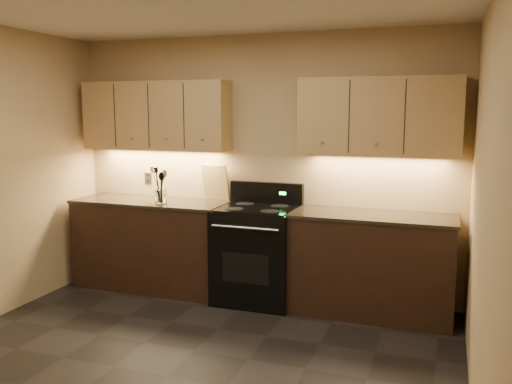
{
  "coord_description": "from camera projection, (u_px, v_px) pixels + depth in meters",
  "views": [
    {
      "loc": [
        1.78,
        -3.16,
        1.86
      ],
      "look_at": [
        0.15,
        1.45,
        1.12
      ],
      "focal_mm": 38.0,
      "sensor_mm": 36.0,
      "label": 1
    }
  ],
  "objects": [
    {
      "name": "floor",
      "position": [
        167.0,
        377.0,
        3.81
      ],
      "size": [
        4.0,
        4.0,
        0.0
      ],
      "primitive_type": "plane",
      "color": "black",
      "rests_on": "ground"
    },
    {
      "name": "wall_back",
      "position": [
        260.0,
        166.0,
        5.48
      ],
      "size": [
        4.0,
        0.04,
        2.6
      ],
      "primitive_type": "cube",
      "color": "tan",
      "rests_on": "ground"
    },
    {
      "name": "wall_right",
      "position": [
        486.0,
        214.0,
        2.96
      ],
      "size": [
        0.04,
        4.0,
        2.6
      ],
      "primitive_type": "cube",
      "color": "tan",
      "rests_on": "ground"
    },
    {
      "name": "counter_left",
      "position": [
        152.0,
        244.0,
        5.69
      ],
      "size": [
        1.62,
        0.62,
        0.93
      ],
      "color": "black",
      "rests_on": "ground"
    },
    {
      "name": "counter_right",
      "position": [
        372.0,
        264.0,
        4.94
      ],
      "size": [
        1.46,
        0.62,
        0.93
      ],
      "color": "black",
      "rests_on": "ground"
    },
    {
      "name": "stove",
      "position": [
        257.0,
        253.0,
        5.28
      ],
      "size": [
        0.76,
        0.68,
        1.14
      ],
      "color": "black",
      "rests_on": "ground"
    },
    {
      "name": "upper_cab_left",
      "position": [
        156.0,
        116.0,
        5.63
      ],
      "size": [
        1.6,
        0.3,
        0.7
      ],
      "primitive_type": "cube",
      "color": "tan",
      "rests_on": "wall_back"
    },
    {
      "name": "upper_cab_right",
      "position": [
        379.0,
        117.0,
        4.88
      ],
      "size": [
        1.44,
        0.3,
        0.7
      ],
      "primitive_type": "cube",
      "color": "tan",
      "rests_on": "wall_back"
    },
    {
      "name": "outlet_plate",
      "position": [
        148.0,
        178.0,
        5.93
      ],
      "size": [
        0.08,
        0.01,
        0.12
      ],
      "primitive_type": "cube",
      "color": "#B2B5BA",
      "rests_on": "wall_back"
    },
    {
      "name": "utensil_crock",
      "position": [
        161.0,
        197.0,
        5.41
      ],
      "size": [
        0.12,
        0.12,
        0.14
      ],
      "color": "white",
      "rests_on": "counter_left"
    },
    {
      "name": "cutting_board",
      "position": [
        215.0,
        182.0,
        5.63
      ],
      "size": [
        0.31,
        0.13,
        0.37
      ],
      "primitive_type": "cube",
      "rotation": [
        0.18,
        0.0,
        -0.15
      ],
      "color": "tan",
      "rests_on": "counter_left"
    },
    {
      "name": "wooden_spoon",
      "position": [
        158.0,
        186.0,
        5.4
      ],
      "size": [
        0.13,
        0.08,
        0.33
      ],
      "primitive_type": null,
      "rotation": [
        -0.03,
        0.23,
        0.1
      ],
      "color": "tan",
      "rests_on": "utensil_crock"
    },
    {
      "name": "black_spoon",
      "position": [
        161.0,
        186.0,
        5.41
      ],
      "size": [
        0.11,
        0.14,
        0.32
      ],
      "primitive_type": null,
      "rotation": [
        0.25,
        0.17,
        0.03
      ],
      "color": "black",
      "rests_on": "utensil_crock"
    },
    {
      "name": "black_turner",
      "position": [
        160.0,
        184.0,
        5.37
      ],
      "size": [
        0.18,
        0.17,
        0.38
      ],
      "primitive_type": null,
      "rotation": [
        -0.25,
        -0.14,
        0.41
      ],
      "color": "black",
      "rests_on": "utensil_crock"
    },
    {
      "name": "steel_spatula",
      "position": [
        163.0,
        183.0,
        5.39
      ],
      "size": [
        0.24,
        0.13,
        0.39
      ],
      "primitive_type": null,
      "rotation": [
        0.07,
        -0.38,
        -0.34
      ],
      "color": "silver",
      "rests_on": "utensil_crock"
    }
  ]
}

